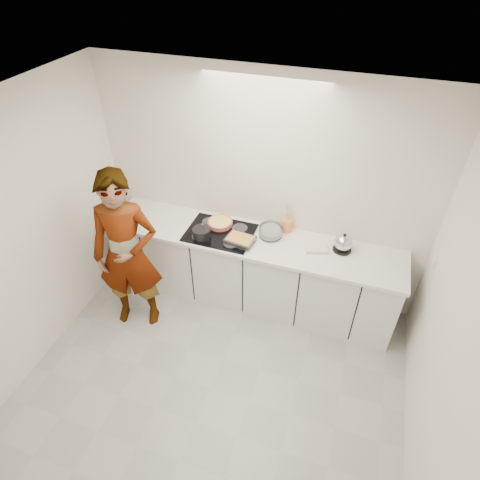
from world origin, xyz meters
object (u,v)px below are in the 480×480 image
(mixing_bowl, at_px, (271,232))
(kettle, at_px, (343,243))
(saucepan, at_px, (202,233))
(cook, at_px, (127,254))
(hob, at_px, (220,233))
(tart_dish, at_px, (220,223))
(baking_dish, at_px, (240,240))
(utensil_crock, at_px, (287,225))

(mixing_bowl, bearing_deg, kettle, 0.05)
(saucepan, distance_m, kettle, 1.47)
(kettle, bearing_deg, mixing_bowl, -179.95)
(kettle, relative_size, cook, 0.12)
(hob, bearing_deg, kettle, 5.85)
(tart_dish, distance_m, baking_dish, 0.38)
(hob, xyz_separation_m, cook, (-0.76, -0.66, 0.02))
(hob, height_order, utensil_crock, utensil_crock)
(tart_dish, relative_size, cook, 0.16)
(kettle, height_order, utensil_crock, kettle)
(tart_dish, xyz_separation_m, saucepan, (-0.10, -0.27, 0.03))
(hob, height_order, mixing_bowl, mixing_bowl)
(kettle, distance_m, cook, 2.20)
(mixing_bowl, bearing_deg, hob, -166.03)
(kettle, xyz_separation_m, utensil_crock, (-0.62, 0.14, -0.02))
(mixing_bowl, bearing_deg, cook, -148.53)
(tart_dish, distance_m, mixing_bowl, 0.58)
(tart_dish, height_order, saucepan, saucepan)
(tart_dish, distance_m, kettle, 1.34)
(hob, bearing_deg, baking_dish, -19.52)
(baking_dish, bearing_deg, kettle, 12.35)
(baking_dish, distance_m, cook, 1.16)
(tart_dish, distance_m, utensil_crock, 0.74)
(mixing_bowl, distance_m, cook, 1.51)
(hob, xyz_separation_m, mixing_bowl, (0.53, 0.13, 0.05))
(saucepan, height_order, mixing_bowl, saucepan)
(hob, relative_size, cook, 0.39)
(kettle, bearing_deg, cook, -158.97)
(hob, xyz_separation_m, kettle, (1.29, 0.13, 0.08))
(utensil_crock, distance_m, cook, 1.71)
(saucepan, bearing_deg, kettle, 10.66)
(hob, height_order, tart_dish, tart_dish)
(baking_dish, bearing_deg, cook, -151.11)
(saucepan, height_order, cook, cook)
(hob, distance_m, kettle, 1.30)
(tart_dish, height_order, mixing_bowl, mixing_bowl)
(mixing_bowl, bearing_deg, utensil_crock, 44.75)
(utensil_crock, bearing_deg, cook, -146.97)
(cook, bearing_deg, saucepan, 23.27)
(saucepan, relative_size, kettle, 1.12)
(cook, bearing_deg, utensil_crock, 15.77)
(cook, bearing_deg, tart_dish, 30.65)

